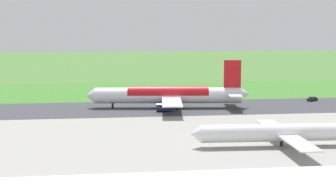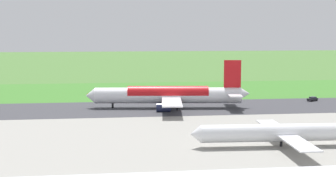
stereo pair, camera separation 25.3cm
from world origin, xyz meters
name	(u,v)px [view 1 (the left image)]	position (x,y,z in m)	size (l,w,h in m)	color
ground_plane	(167,108)	(0.00, 0.00, 0.00)	(800.00, 800.00, 0.00)	#477233
runway_asphalt	(167,108)	(0.00, 0.00, 0.03)	(600.00, 32.34, 0.06)	#38383D
apron_concrete	(205,156)	(0.00, 63.06, 0.03)	(440.00, 110.00, 0.05)	gray
grass_verge_foreground	(155,93)	(0.00, -38.51, 0.02)	(600.00, 80.00, 0.04)	#3C782B
airliner_main	(169,95)	(-0.71, 0.04, 4.35)	(54.13, 44.40, 15.88)	white
airliner_parked_mid	(283,132)	(-18.78, 57.17, 3.27)	(40.97, 33.49, 11.97)	white
service_car_followme	(312,99)	(-54.00, -8.95, 0.84)	(4.54, 3.66, 1.62)	black
no_stopping_sign	(104,91)	(20.71, -35.86, 1.68)	(0.60, 0.10, 2.84)	slate
traffic_cone_orange	(87,94)	(27.19, -38.59, 0.28)	(0.40, 0.40, 0.55)	orange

